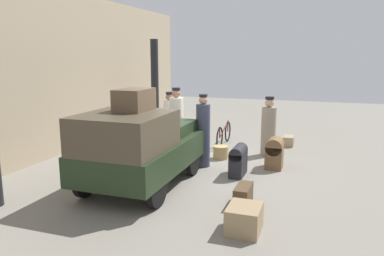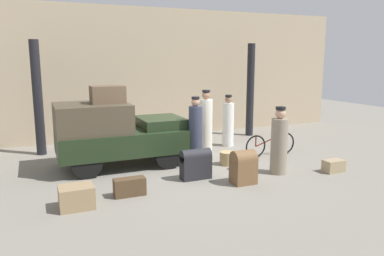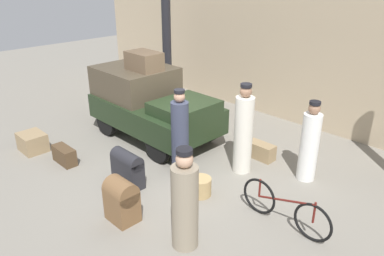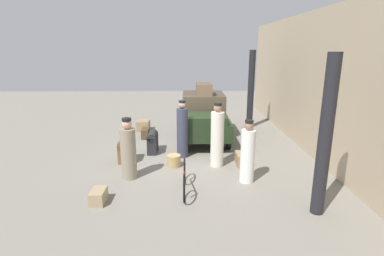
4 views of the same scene
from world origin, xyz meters
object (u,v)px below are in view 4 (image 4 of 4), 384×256
Objects in this scene: porter_standing_middle at (248,154)px; trunk_umber_medium at (98,196)px; porter_carrying_trunk at (217,137)px; trunk_barrel_dark at (126,149)px; truck at (204,116)px; wicker_basket at (174,161)px; trunk_wicker_pale at (153,141)px; trunk_large_brown at (146,133)px; porter_lifting_near_truck at (128,151)px; bicycle at (184,178)px; suitcase_black_upright at (241,159)px; porter_with_bicycle at (182,131)px; suitcase_small_leather at (143,126)px; trunk_on_truck_roof at (204,89)px.

porter_standing_middle is 3.26× the size of trunk_umber_medium.
porter_carrying_trunk is 2.46× the size of trunk_barrel_dark.
truck reaches higher than wicker_basket.
trunk_wicker_pale is 1.11× the size of trunk_large_brown.
porter_carrying_trunk is 2.54m from porter_lifting_near_truck.
trunk_barrel_dark is at bearing -137.85° from bicycle.
truck is at bearing 148.32° from porter_lifting_near_truck.
truck is at bearing -159.96° from suitcase_black_upright.
truck is 1.79× the size of porter_with_bicycle.
porter_standing_middle is 1.28m from suitcase_black_upright.
porter_with_bicycle reaches higher than suitcase_small_leather.
bicycle is 2.00× the size of trunk_on_truck_roof.
bicycle is 1.72m from porter_lifting_near_truck.
truck is 1.98× the size of porter_standing_middle.
porter_carrying_trunk is 2.39m from trunk_wicker_pale.
trunk_wicker_pale is (-0.43, -0.99, -0.46)m from porter_with_bicycle.
wicker_basket is 1.53m from trunk_barrel_dark.
porter_with_bicycle is at bearing -22.16° from truck.
porter_standing_middle is (-0.51, 1.60, 0.42)m from bicycle.
bicycle is at bearing 61.51° from porter_lifting_near_truck.
trunk_umber_medium is 5.04m from trunk_large_brown.
trunk_large_brown is at bearing 174.31° from trunk_barrel_dark.
trunk_large_brown is (-2.92, -1.21, 0.01)m from wicker_basket.
trunk_wicker_pale is at bearing 139.62° from trunk_barrel_dark.
trunk_wicker_pale reaches higher than suitcase_small_leather.
trunk_barrel_dark reaches higher than trunk_wicker_pale.
wicker_basket is at bearing -19.63° from trunk_on_truck_roof.
trunk_umber_medium is (2.92, -1.84, -0.69)m from porter_with_bicycle.
porter_with_bicycle is 2.88× the size of suitcase_black_upright.
bicycle is 3.01m from trunk_wicker_pale.
porter_lifting_near_truck is (3.51, -2.17, -0.16)m from truck.
suitcase_small_leather reaches higher than trunk_umber_medium.
porter_carrying_trunk is (-1.62, 0.94, 0.53)m from bicycle.
suitcase_black_upright is at bearing 121.40° from trunk_umber_medium.
trunk_large_brown is 2.55m from trunk_barrel_dark.
porter_carrying_trunk is 2.65× the size of trunk_wicker_pale.
bicycle is 2.45m from porter_with_bicycle.
suitcase_black_upright is (2.84, 3.20, -0.01)m from trunk_large_brown.
suitcase_small_leather is 1.00× the size of suitcase_black_upright.
wicker_basket is 4.24m from suitcase_small_leather.
wicker_basket is 0.49× the size of trunk_on_truck_roof.
trunk_wicker_pale is at bearing -130.78° from porter_standing_middle.
trunk_umber_medium is at bearing -4.34° from trunk_large_brown.
porter_carrying_trunk is at bearing 91.63° from wicker_basket.
trunk_barrel_dark is (3.59, -0.02, 0.19)m from suitcase_small_leather.
porter_standing_middle is (1.06, 1.93, 0.58)m from wicker_basket.
trunk_barrel_dark reaches higher than trunk_large_brown.
porter_carrying_trunk reaches higher than bicycle.
trunk_umber_medium is 0.79× the size of trunk_large_brown.
trunk_umber_medium is 6.10m from suitcase_small_leather.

